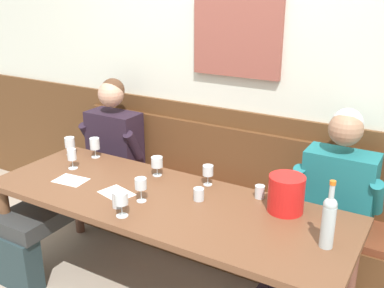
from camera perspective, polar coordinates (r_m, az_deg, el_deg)
room_wall_back at (r=3.30m, az=5.27°, el=10.14°), size 6.80×0.12×2.80m
wood_wainscot_panel at (r=3.51m, az=4.43°, el=-4.04°), size 6.80×0.03×1.07m
wall_bench at (r=3.46m, az=2.76°, el=-9.14°), size 2.58×0.42×0.94m
dining_table at (r=2.78m, az=-3.62°, el=-8.32°), size 2.28×0.80×0.72m
person_center_right_seat at (r=3.55m, az=-13.17°, el=-3.06°), size 0.54×1.24×1.24m
person_right_seat at (r=2.74m, az=16.16°, el=-10.50°), size 0.54×1.23×1.25m
ice_bucket at (r=2.61m, az=11.84°, el=-6.20°), size 0.21×0.21×0.21m
wine_bottle_amber_mid at (r=2.31m, az=16.92°, el=-9.19°), size 0.07×0.07×0.36m
wine_glass_left_end at (r=3.50m, az=-15.23°, el=0.14°), size 0.07×0.07×0.14m
wine_glass_center_front at (r=3.03m, az=-4.46°, el=-2.42°), size 0.08×0.08×0.13m
wine_glass_mid_right at (r=2.53m, az=-8.95°, el=-7.00°), size 0.08×0.08×0.14m
wine_glass_center_rear at (r=2.68m, az=-6.50°, el=-5.17°), size 0.07×0.07×0.15m
wine_glass_by_bottle at (r=3.24m, az=-14.98°, el=-1.39°), size 0.07×0.07×0.14m
wine_glass_mid_left at (r=2.88m, az=2.03°, el=-3.50°), size 0.07×0.07×0.13m
wine_glass_near_bucket at (r=3.41m, az=-12.22°, el=-0.08°), size 0.07×0.07×0.15m
water_tumbler_left at (r=2.77m, az=8.58°, el=-6.00°), size 0.06×0.06×0.08m
water_tumbler_center at (r=2.71m, az=0.86°, el=-6.38°), size 0.06×0.06×0.08m
water_tumbler_right at (r=2.66m, az=-9.46°, el=-6.95°), size 0.06×0.06×0.10m
tasting_sheet_left_guest at (r=3.08m, az=-15.11°, el=-4.45°), size 0.22×0.17×0.00m
tasting_sheet_right_guest at (r=2.84m, az=-9.54°, el=-6.18°), size 0.24×0.20×0.00m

